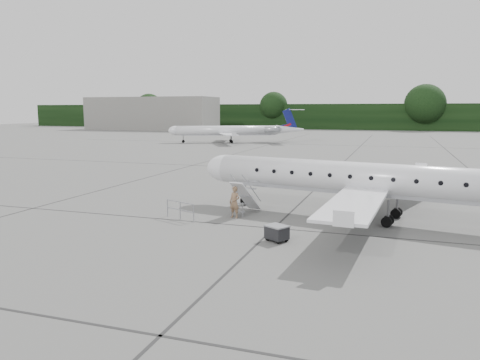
% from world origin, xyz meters
% --- Properties ---
extents(ground, '(320.00, 320.00, 0.00)m').
position_xyz_m(ground, '(0.00, 0.00, 0.00)').
color(ground, slate).
rests_on(ground, ground).
extents(treeline, '(260.00, 4.00, 8.00)m').
position_xyz_m(treeline, '(0.00, 130.00, 4.00)').
color(treeline, black).
rests_on(treeline, ground).
extents(terminal_building, '(40.00, 14.00, 10.00)m').
position_xyz_m(terminal_building, '(-70.00, 110.00, 5.00)').
color(terminal_building, slate).
rests_on(terminal_building, ground).
extents(main_regional_jet, '(28.22, 22.64, 6.46)m').
position_xyz_m(main_regional_jet, '(1.95, 6.45, 3.23)').
color(main_regional_jet, silver).
rests_on(main_regional_jet, ground).
extents(airstair, '(1.28, 2.46, 2.03)m').
position_xyz_m(airstair, '(-5.56, 5.75, 1.01)').
color(airstair, silver).
rests_on(airstair, ground).
extents(passenger, '(0.77, 0.63, 1.84)m').
position_xyz_m(passenger, '(-5.81, 4.46, 0.92)').
color(passenger, '#7F6045').
rests_on(passenger, ground).
extents(safety_railing, '(2.07, 0.91, 1.00)m').
position_xyz_m(safety_railing, '(-8.62, 3.12, 0.50)').
color(safety_railing, '#919399').
rests_on(safety_railing, ground).
extents(baggage_cart, '(1.21, 1.15, 0.83)m').
position_xyz_m(baggage_cart, '(-2.30, 0.50, 0.41)').
color(baggage_cart, black).
rests_on(baggage_cart, ground).
extents(bg_regional_left, '(29.18, 25.59, 6.37)m').
position_xyz_m(bg_regional_left, '(-27.82, 62.74, 3.18)').
color(bg_regional_left, silver).
rests_on(bg_regional_left, ground).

